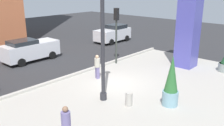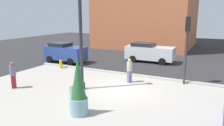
# 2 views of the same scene
# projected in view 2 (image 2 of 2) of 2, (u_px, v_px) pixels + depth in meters

# --- Properties ---
(ground_plane) EXTENTS (60.00, 60.00, 0.00)m
(ground_plane) POSITION_uv_depth(u_px,v_px,m) (143.00, 74.00, 16.81)
(ground_plane) COLOR #2D2D30
(plaza_pavement) EXTENTS (18.00, 10.00, 0.02)m
(plaza_pavement) POSITION_uv_depth(u_px,v_px,m) (106.00, 101.00, 11.56)
(plaza_pavement) COLOR #ADA89E
(plaza_pavement) RESTS_ON ground_plane
(curb_strip) EXTENTS (18.00, 0.24, 0.16)m
(curb_strip) POSITION_uv_depth(u_px,v_px,m) (139.00, 76.00, 16.02)
(curb_strip) COLOR #B7B2A8
(curb_strip) RESTS_ON ground_plane
(lamp_post) EXTENTS (0.44, 0.44, 7.10)m
(lamp_post) POSITION_uv_depth(u_px,v_px,m) (81.00, 32.00, 12.66)
(lamp_post) COLOR #2D2D33
(lamp_post) RESTS_ON ground_plane
(potted_plant_near_left) EXTENTS (0.82, 0.82, 2.68)m
(potted_plant_near_left) POSITION_uv_depth(u_px,v_px,m) (78.00, 89.00, 9.72)
(potted_plant_near_left) COLOR #7AA8B7
(potted_plant_near_left) RESTS_ON ground_plane
(fire_hydrant) EXTENTS (0.36, 0.26, 0.75)m
(fire_hydrant) POSITION_uv_depth(u_px,v_px,m) (61.00, 64.00, 18.50)
(fire_hydrant) COLOR gold
(fire_hydrant) RESTS_ON ground_plane
(concrete_bollard) EXTENTS (0.36, 0.36, 0.75)m
(concrete_bollard) POSITION_uv_depth(u_px,v_px,m) (73.00, 91.00, 11.88)
(concrete_bollard) COLOR #B2ADA3
(concrete_bollard) RESTS_ON ground_plane
(traffic_light_corner) EXTENTS (0.28, 0.42, 4.32)m
(traffic_light_corner) POSITION_uv_depth(u_px,v_px,m) (187.00, 39.00, 13.75)
(traffic_light_corner) COLOR #333833
(traffic_light_corner) RESTS_ON ground_plane
(car_intersection) EXTENTS (4.55, 2.05, 1.81)m
(car_intersection) POSITION_uv_depth(u_px,v_px,m) (149.00, 52.00, 20.96)
(car_intersection) COLOR silver
(car_intersection) RESTS_ON ground_plane
(car_curb_east) EXTENTS (3.98, 2.03, 1.83)m
(car_curb_east) POSITION_uv_depth(u_px,v_px,m) (65.00, 52.00, 20.83)
(car_curb_east) COLOR #2D4793
(car_curb_east) RESTS_ON ground_plane
(pedestrian_on_sidewalk) EXTENTS (0.46, 0.46, 1.62)m
(pedestrian_on_sidewalk) POSITION_uv_depth(u_px,v_px,m) (129.00, 69.00, 14.53)
(pedestrian_on_sidewalk) COLOR slate
(pedestrian_on_sidewalk) RESTS_ON ground_plane
(pedestrian_crossing) EXTENTS (0.51, 0.51, 1.68)m
(pedestrian_crossing) POSITION_uv_depth(u_px,v_px,m) (13.00, 74.00, 13.34)
(pedestrian_crossing) COLOR maroon
(pedestrian_crossing) RESTS_ON ground_plane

